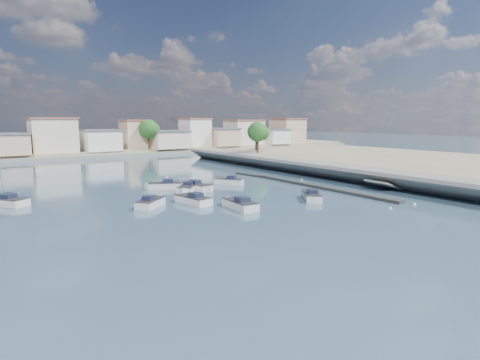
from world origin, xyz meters
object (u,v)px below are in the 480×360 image
Objects in this scene: motorboat_e at (192,200)px; sailboat at (2,201)px; motorboat_d at (187,189)px; motorboat_b at (151,203)px; motorboat_a at (239,204)px; motorboat_c at (163,186)px; motorboat_g at (198,187)px; motorboat_h at (311,196)px; motorboat_f at (228,182)px.

motorboat_e is 20.62m from sailboat.
motorboat_d is 0.49× the size of sailboat.
motorboat_b and motorboat_e have the same top height.
motorboat_a is 9.38m from motorboat_b.
motorboat_c is 5.02m from motorboat_g.
motorboat_c is at bearing 83.64° from motorboat_e.
motorboat_a is 1.03× the size of motorboat_g.
motorboat_c is 1.07× the size of motorboat_d.
motorboat_a is 12.00m from motorboat_g.
motorboat_c is at bearing 124.60° from motorboat_h.
motorboat_d is 0.96× the size of motorboat_h.
motorboat_f is (7.64, 2.43, 0.00)m from motorboat_d.
motorboat_a and motorboat_f have the same top height.
motorboat_a is 1.27× the size of motorboat_f.
motorboat_c is 0.53× the size of sailboat.
motorboat_c and motorboat_f have the same top height.
sailboat is (-18.77, 0.04, 0.04)m from motorboat_c.
motorboat_f is 14.96m from motorboat_h.
motorboat_c is 0.90× the size of motorboat_e.
motorboat_b is at bearing -119.54° from motorboat_c.
motorboat_g is (8.91, 6.04, 0.00)m from motorboat_b.
motorboat_c is (-1.79, 15.62, 0.00)m from motorboat_a.
motorboat_a is at bearing -37.29° from sailboat.
motorboat_c is 4.41m from motorboat_d.
motorboat_d is (1.53, -4.13, -0.00)m from motorboat_c.
sailboat reaches higher than motorboat_g.
sailboat is (-27.94, 1.74, 0.04)m from motorboat_f.
motorboat_g is at bearing -9.65° from sailboat.
motorboat_b is 0.94× the size of motorboat_d.
motorboat_d is at bearing 67.60° from motorboat_e.
motorboat_g is (3.37, -3.73, 0.00)m from motorboat_c.
motorboat_b is 0.88× the size of motorboat_c.
motorboat_a is at bearing -97.55° from motorboat_g.
motorboat_f is (14.71, 8.07, 0.00)m from motorboat_b.
motorboat_a and motorboat_d have the same top height.
motorboat_a is 1.14× the size of motorboat_h.
motorboat_a is 25.85m from sailboat.
motorboat_a and motorboat_h have the same top height.
motorboat_a is 11.49m from motorboat_d.
motorboat_e is (-2.99, 4.88, -0.00)m from motorboat_a.
motorboat_c is at bearing 110.27° from motorboat_d.
motorboat_e and motorboat_g have the same top height.
motorboat_d and motorboat_g have the same top height.
motorboat_d is at bearing -167.47° from motorboat_g.
motorboat_a is 0.59× the size of sailboat.
sailboat is (-20.30, 4.17, 0.04)m from motorboat_d.
motorboat_h is (11.38, -16.50, -0.00)m from motorboat_c.
motorboat_c is at bearing 96.55° from motorboat_a.
motorboat_g is 1.11× the size of motorboat_h.
motorboat_a is 9.63m from motorboat_h.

